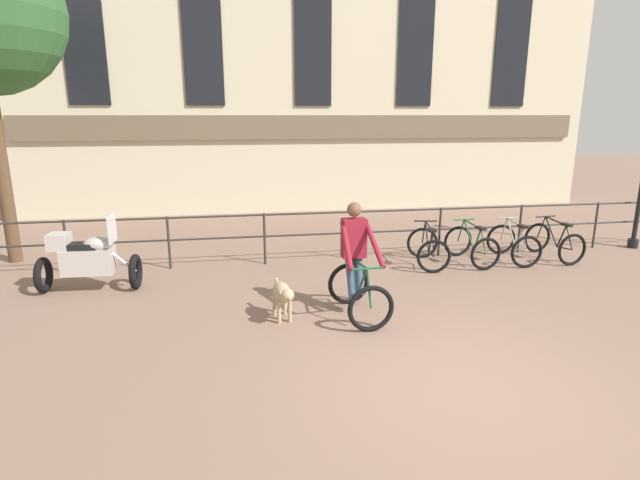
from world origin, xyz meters
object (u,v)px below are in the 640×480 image
cyclist_with_bike (357,266)px  parked_bicycle_mid_right (513,244)px  parked_motorcycle (87,259)px  parked_bicycle_mid_left (471,246)px  parked_bicycle_far_end (554,242)px  parked_bicycle_near_lamp (428,248)px  dog (283,294)px

cyclist_with_bike → parked_bicycle_mid_right: size_ratio=1.50×
parked_motorcycle → parked_bicycle_mid_left: (7.26, 0.43, -0.20)m
parked_motorcycle → parked_bicycle_far_end: bearing=-84.8°
parked_bicycle_near_lamp → parked_bicycle_far_end: (2.80, -0.00, 0.00)m
dog → parked_bicycle_mid_left: parked_bicycle_mid_left is taller
dog → parked_bicycle_near_lamp: size_ratio=0.73×
parked_motorcycle → parked_bicycle_mid_right: parked_motorcycle is taller
parked_bicycle_near_lamp → parked_bicycle_mid_left: (0.94, -0.00, 0.00)m
parked_motorcycle → parked_bicycle_mid_right: bearing=-84.5°
parked_motorcycle → parked_bicycle_far_end: size_ratio=1.43×
parked_bicycle_near_lamp → cyclist_with_bike: bearing=56.7°
parked_bicycle_near_lamp → parked_motorcycle: bearing=13.2°
cyclist_with_bike → dog: bearing=-179.3°
cyclist_with_bike → parked_motorcycle: 4.66m
parked_bicycle_mid_right → parked_bicycle_near_lamp: bearing=2.0°
parked_bicycle_far_end → parked_motorcycle: bearing=-2.6°
cyclist_with_bike → parked_bicycle_mid_right: bearing=26.1°
dog → parked_bicycle_mid_right: parked_bicycle_mid_right is taller
parked_motorcycle → parked_bicycle_near_lamp: bearing=-83.6°
parked_bicycle_near_lamp → parked_bicycle_mid_left: 0.94m
cyclist_with_bike → parked_bicycle_far_end: bearing=21.1°
cyclist_with_bike → parked_bicycle_near_lamp: 3.03m
parked_motorcycle → parked_bicycle_near_lamp: parked_motorcycle is taller
parked_bicycle_mid_left → parked_bicycle_far_end: 1.87m
parked_bicycle_mid_right → parked_bicycle_mid_left: bearing=2.0°
parked_bicycle_near_lamp → parked_bicycle_mid_right: same height
cyclist_with_bike → dog: 1.19m
parked_bicycle_mid_right → parked_bicycle_far_end: same height
parked_motorcycle → parked_bicycle_near_lamp: size_ratio=1.38×
dog → parked_bicycle_mid_right: (5.03, 2.29, -0.05)m
parked_bicycle_mid_right → dog: bearing=26.5°
cyclist_with_bike → parked_bicycle_mid_left: (2.97, 2.21, -0.41)m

